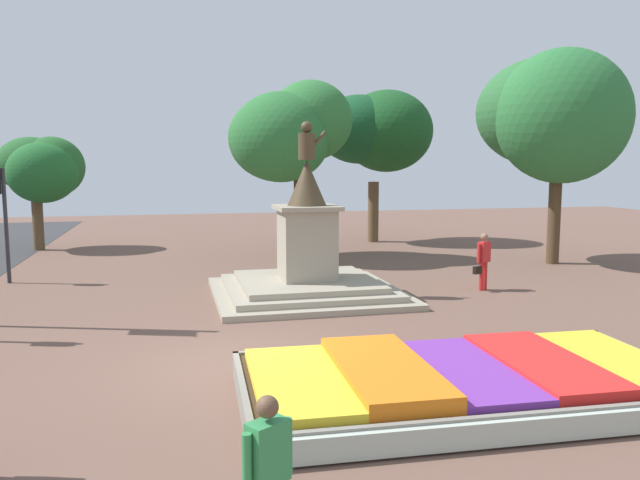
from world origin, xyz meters
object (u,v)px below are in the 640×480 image
flower_planter (463,382)px  pedestrian_near_planter (268,469)px  pedestrian_with_handbag (483,258)px  statue_monument (307,264)px  traffic_light_far_corner (1,203)px

flower_planter → pedestrian_near_planter: 5.01m
flower_planter → pedestrian_with_handbag: bearing=60.0°
pedestrian_near_planter → flower_planter: bearing=43.0°
flower_planter → pedestrian_with_handbag: pedestrian_with_handbag is taller
statue_monument → traffic_light_far_corner: statue_monument is taller
traffic_light_far_corner → pedestrian_with_handbag: bearing=-17.7°
traffic_light_far_corner → pedestrian_with_handbag: (13.93, -4.45, -1.56)m
flower_planter → statue_monument: bearing=95.4°
statue_monument → traffic_light_far_corner: (-8.74, 4.01, 1.60)m
traffic_light_far_corner → flower_planter: bearing=-51.9°
pedestrian_with_handbag → pedestrian_near_planter: size_ratio=1.03×
flower_planter → traffic_light_far_corner: size_ratio=2.04×
statue_monument → pedestrian_near_planter: statue_monument is taller
flower_planter → traffic_light_far_corner: bearing=128.1°
traffic_light_far_corner → pedestrian_with_handbag: 14.70m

